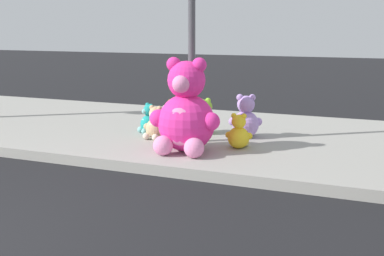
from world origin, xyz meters
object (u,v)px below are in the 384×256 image
at_px(plush_lavender, 245,120).
at_px(plush_teal, 149,121).
at_px(plush_pink_large, 186,115).
at_px(plush_lime, 204,119).
at_px(plush_brown, 169,117).
at_px(sign_pole, 192,32).
at_px(plush_yellow, 239,134).
at_px(plush_tan, 155,126).

xyz_separation_m(plush_lavender, plush_teal, (-1.61, -0.30, -0.08)).
xyz_separation_m(plush_pink_large, plush_lime, (-0.19, 1.26, -0.30)).
bearing_deg(plush_pink_large, plush_brown, 122.61).
relative_size(sign_pole, plush_brown, 6.19).
relative_size(sign_pole, plush_lavender, 4.50).
relative_size(plush_brown, plush_teal, 1.02).
xyz_separation_m(plush_lavender, plush_yellow, (0.11, -0.75, -0.07)).
height_order(plush_lavender, plush_brown, plush_lavender).
bearing_deg(sign_pole, plush_brown, 132.99).
xyz_separation_m(plush_lavender, plush_tan, (-1.31, -0.66, -0.07)).
height_order(plush_lavender, plush_tan, plush_lavender).
xyz_separation_m(plush_lime, plush_teal, (-0.88, -0.33, -0.04)).
distance_m(plush_pink_large, plush_lavender, 1.37).
relative_size(sign_pole, plush_lime, 5.36).
xyz_separation_m(sign_pole, plush_tan, (-0.62, -0.02, -1.48)).
distance_m(sign_pole, plush_yellow, 1.69).
bearing_deg(sign_pole, plush_teal, 159.40).
distance_m(sign_pole, plush_lavender, 1.70).
height_order(sign_pole, plush_pink_large, sign_pole).
distance_m(plush_lavender, plush_tan, 1.47).
height_order(plush_pink_large, plush_lime, plush_pink_large).
distance_m(plush_yellow, plush_brown, 1.79).
xyz_separation_m(sign_pole, plush_brown, (-0.74, 0.80, -1.49)).
distance_m(sign_pole, plush_lime, 1.61).
bearing_deg(plush_teal, plush_lavender, 10.38).
bearing_deg(plush_pink_large, plush_tan, 143.23).
bearing_deg(plush_teal, plush_pink_large, -41.22).
distance_m(plush_lime, plush_brown, 0.71).
height_order(plush_lime, plush_brown, plush_lime).
relative_size(plush_lavender, plush_brown, 1.38).
distance_m(plush_lavender, plush_yellow, 0.76).
xyz_separation_m(plush_brown, plush_teal, (-0.18, -0.45, -0.00)).
bearing_deg(plush_brown, plush_lavender, -6.18).
distance_m(sign_pole, plush_tan, 1.61).
height_order(sign_pole, plush_tan, sign_pole).
bearing_deg(plush_tan, plush_yellow, -3.65).
xyz_separation_m(plush_lime, plush_brown, (-0.70, 0.12, -0.03)).
bearing_deg(plush_brown, sign_pole, -47.01).
relative_size(plush_brown, plush_tan, 0.95).
relative_size(plush_pink_large, plush_brown, 2.62).
relative_size(plush_lime, plush_tan, 1.10).
distance_m(plush_yellow, plush_tan, 1.42).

